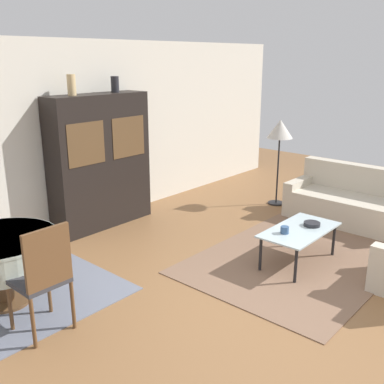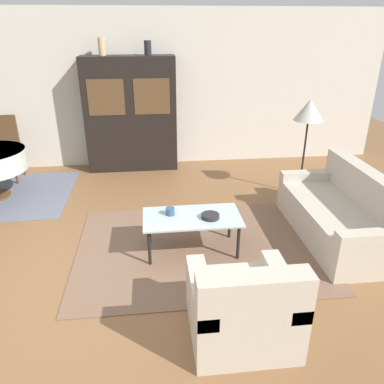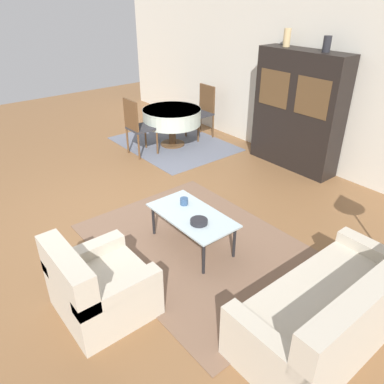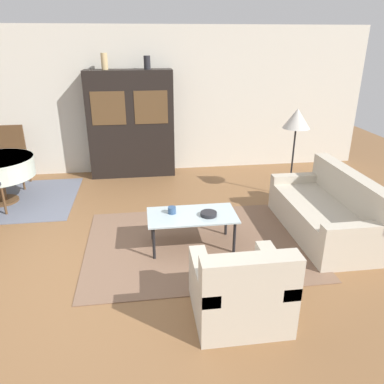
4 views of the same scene
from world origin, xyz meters
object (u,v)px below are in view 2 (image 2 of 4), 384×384
at_px(vase_tall, 102,46).
at_px(vase_short, 148,48).
at_px(coffee_table, 192,220).
at_px(display_cabinet, 131,115).
at_px(armchair, 243,308).
at_px(dining_chair_far, 4,144).
at_px(cup, 170,211).
at_px(bowl, 210,216).
at_px(couch, 341,215).
at_px(floor_lamp, 309,113).

distance_m(vase_tall, vase_short, 0.74).
height_order(coffee_table, display_cabinet, display_cabinet).
height_order(armchair, dining_chair_far, dining_chair_far).
xyz_separation_m(cup, vase_tall, (-0.90, 2.81, 1.60)).
bearing_deg(vase_tall, cup, -72.33).
distance_m(coffee_table, cup, 0.27).
distance_m(display_cabinet, cup, 2.90).
xyz_separation_m(bowl, vase_short, (-0.60, 2.94, 1.60)).
height_order(dining_chair_far, cup, dining_chair_far).
height_order(dining_chair_far, vase_short, vase_short).
relative_size(couch, armchair, 2.16).
distance_m(floor_lamp, cup, 2.61).
bearing_deg(coffee_table, armchair, -78.92).
relative_size(armchair, bowl, 4.19).
relative_size(dining_chair_far, vase_tall, 3.80).
height_order(cup, vase_tall, vase_tall).
relative_size(display_cabinet, bowl, 9.68).
distance_m(display_cabinet, vase_tall, 1.18).
height_order(armchair, vase_short, vase_short).
distance_m(dining_chair_far, vase_tall, 2.28).
height_order(armchair, cup, armchair).
height_order(armchair, coffee_table, armchair).
bearing_deg(vase_short, couch, -50.92).
xyz_separation_m(couch, floor_lamp, (0.00, 1.31, 0.95)).
bearing_deg(dining_chair_far, vase_tall, -170.44).
bearing_deg(dining_chair_far, bowl, 138.92).
bearing_deg(dining_chair_far, couch, 152.13).
xyz_separation_m(coffee_table, dining_chair_far, (-2.85, 2.60, 0.20)).
xyz_separation_m(display_cabinet, bowl, (0.94, -2.94, -0.51)).
bearing_deg(armchair, vase_tall, 108.31).
bearing_deg(cup, dining_chair_far, 135.89).
distance_m(couch, vase_short, 3.98).
bearing_deg(dining_chair_far, display_cabinet, -172.23).
height_order(coffee_table, vase_tall, vase_tall).
bearing_deg(vase_short, coffee_table, -82.06).
height_order(couch, cup, couch).
xyz_separation_m(display_cabinet, cup, (0.51, -2.81, -0.49)).
bearing_deg(vase_short, armchair, -81.05).
relative_size(couch, dining_chair_far, 1.73).
relative_size(coffee_table, vase_short, 4.82).
xyz_separation_m(display_cabinet, vase_short, (0.34, 0.00, 1.09)).
distance_m(floor_lamp, vase_tall, 3.43).
xyz_separation_m(coffee_table, bowl, (0.20, -0.06, 0.07)).
relative_size(bowl, vase_tall, 0.73).
bearing_deg(armchair, bowl, 93.03).
distance_m(bowl, vase_short, 3.40).
relative_size(floor_lamp, cup, 14.68).
height_order(couch, armchair, couch).
distance_m(couch, vase_tall, 4.45).
bearing_deg(display_cabinet, vase_short, 0.15).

